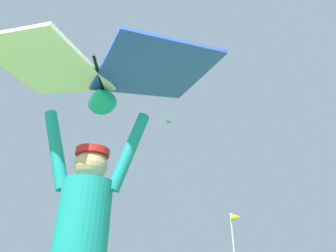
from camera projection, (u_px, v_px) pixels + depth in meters
The scene contains 6 objects.
kite_flyer_person at pixel (79, 251), 1.64m from camera, with size 0.80×0.42×1.92m.
held_stunt_kite at pixel (101, 74), 2.14m from camera, with size 1.94×1.27×0.42m.
distant_kite_yellow_mid_right at pixel (176, 62), 19.32m from camera, with size 1.31×1.18×2.32m.
distant_kite_orange_high_left at pixel (175, 202), 34.44m from camera, with size 0.91×0.91×0.13m.
distant_kite_green_far_center at pixel (169, 122), 26.84m from camera, with size 0.72×0.73×0.23m.
marker_flag at pixel (235, 223), 7.74m from camera, with size 0.30×0.24×2.11m.
Camera 1 is at (1.08, -1.42, 0.90)m, focal length 28.32 mm.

